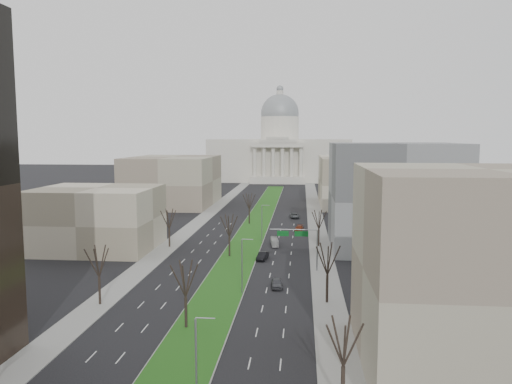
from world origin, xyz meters
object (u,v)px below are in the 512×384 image
Objects in this scene: car_red at (299,228)px; box_van at (275,242)px; car_black at (263,256)px; car_grey_far at (294,216)px; car_grey_near at (277,283)px.

box_van is (-5.63, -18.44, 0.15)m from car_red.
car_black is 0.94× the size of car_red.
car_grey_far is 40.61m from box_van.
car_grey_near reaches higher than car_grey_far.
car_grey_near is 73.22m from car_grey_far.
car_black is 13.89m from box_van.
car_black reaches higher than car_red.
box_van is at bearing 88.46° from car_grey_near.
car_grey_near is 19.40m from car_black.
car_grey_far is (1.84, 73.19, -0.03)m from car_grey_near.
car_black is (-3.92, 19.00, 0.03)m from car_grey_near.
box_van reaches higher than car_grey_far.
car_black is 54.50m from car_grey_far.
car_grey_near is 32.86m from box_van.
car_grey_far is at bearing 100.67° from car_red.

